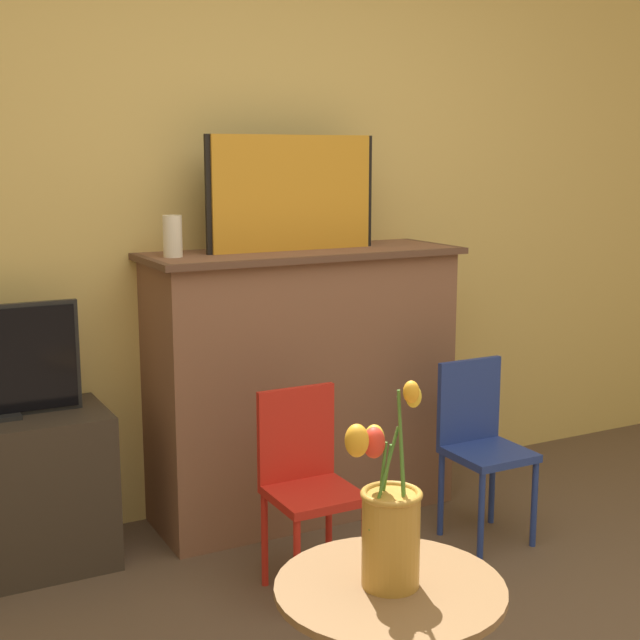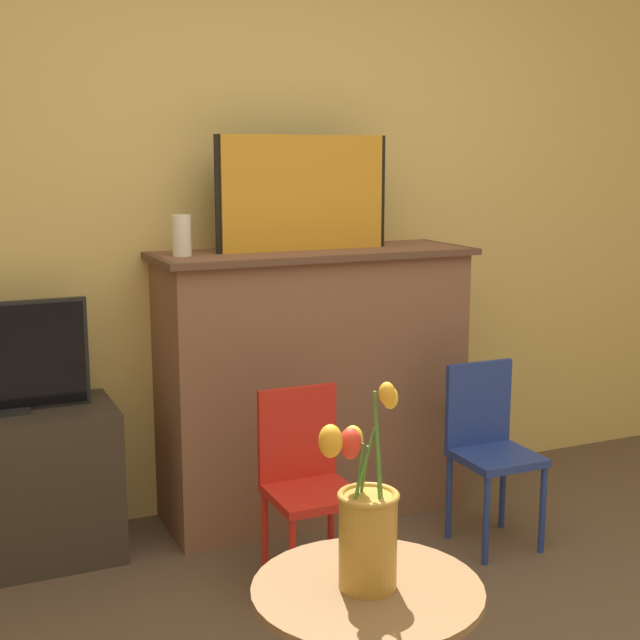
% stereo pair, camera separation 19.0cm
% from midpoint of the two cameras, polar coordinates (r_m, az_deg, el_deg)
% --- Properties ---
extents(wall_back, '(8.00, 0.06, 2.70)m').
position_cam_midpoint_polar(wall_back, '(3.72, -6.87, 8.45)').
color(wall_back, '#E0BC66').
rests_on(wall_back, ground).
extents(fireplace_mantel, '(1.29, 0.46, 1.10)m').
position_cam_midpoint_polar(fireplace_mantel, '(3.68, -2.64, -3.88)').
color(fireplace_mantel, brown).
rests_on(fireplace_mantel, ground).
extents(painting, '(0.72, 0.03, 0.45)m').
position_cam_midpoint_polar(painting, '(3.55, -3.32, 8.11)').
color(painting, black).
rests_on(painting, fireplace_mantel).
extents(mantel_candle, '(0.07, 0.07, 0.16)m').
position_cam_midpoint_polar(mantel_candle, '(3.38, -11.03, 5.28)').
color(mantel_candle, silver).
rests_on(mantel_candle, fireplace_mantel).
extents(chair_red, '(0.29, 0.29, 0.70)m').
position_cam_midpoint_polar(chair_red, '(3.08, -2.67, -10.00)').
color(chair_red, red).
rests_on(chair_red, ground).
extents(chair_blue, '(0.29, 0.29, 0.70)m').
position_cam_midpoint_polar(chair_blue, '(3.52, 8.69, -7.48)').
color(chair_blue, navy).
rests_on(chair_blue, ground).
extents(side_table, '(0.58, 0.58, 0.44)m').
position_cam_midpoint_polar(side_table, '(2.36, 2.02, -19.80)').
color(side_table, brown).
rests_on(side_table, ground).
extents(vase_tulips, '(0.22, 0.17, 0.53)m').
position_cam_midpoint_polar(vase_tulips, '(2.22, 1.93, -12.80)').
color(vase_tulips, '#B78433').
rests_on(vase_tulips, side_table).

